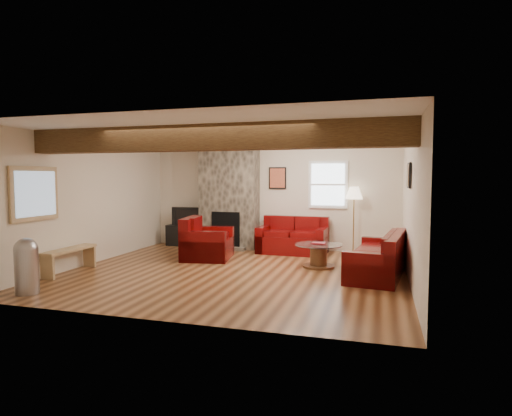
% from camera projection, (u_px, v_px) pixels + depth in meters
% --- Properties ---
extents(room, '(8.00, 8.00, 8.00)m').
position_uv_depth(room, '(234.00, 203.00, 7.67)').
color(room, '#502B15').
rests_on(room, ground).
extents(floor, '(6.00, 6.00, 0.00)m').
position_uv_depth(floor, '(234.00, 272.00, 7.76)').
color(floor, '#502B15').
rests_on(floor, ground).
extents(oak_beam, '(6.00, 0.36, 0.38)m').
position_uv_depth(oak_beam, '(206.00, 138.00, 6.40)').
color(oak_beam, '#311B0E').
rests_on(oak_beam, room).
extents(chimney_breast, '(1.40, 0.67, 2.50)m').
position_uv_depth(chimney_breast, '(229.00, 198.00, 10.34)').
color(chimney_breast, '#37322A').
rests_on(chimney_breast, floor).
extents(back_window, '(0.90, 0.08, 1.10)m').
position_uv_depth(back_window, '(328.00, 185.00, 9.87)').
color(back_window, white).
rests_on(back_window, room).
extents(hatch_window, '(0.08, 1.00, 0.90)m').
position_uv_depth(hatch_window, '(35.00, 194.00, 7.05)').
color(hatch_window, tan).
rests_on(hatch_window, room).
extents(ceiling_dome, '(0.40, 0.40, 0.18)m').
position_uv_depth(ceiling_dome, '(294.00, 140.00, 8.20)').
color(ceiling_dome, '#EFDFCB').
rests_on(ceiling_dome, room).
extents(artwork_back, '(0.42, 0.06, 0.52)m').
position_uv_depth(artwork_back, '(277.00, 178.00, 10.19)').
color(artwork_back, black).
rests_on(artwork_back, room).
extents(artwork_right, '(0.06, 0.55, 0.42)m').
position_uv_depth(artwork_right, '(408.00, 175.00, 7.09)').
color(artwork_right, black).
rests_on(artwork_right, room).
extents(sofa_three, '(1.06, 2.04, 0.75)m').
position_uv_depth(sofa_three, '(377.00, 254.00, 7.45)').
color(sofa_three, '#450604').
rests_on(sofa_three, floor).
extents(loveseat, '(1.55, 0.92, 0.81)m').
position_uv_depth(loveseat, '(293.00, 235.00, 9.69)').
color(loveseat, '#450604').
rests_on(loveseat, floor).
extents(armchair_red, '(1.11, 1.22, 0.87)m').
position_uv_depth(armchair_red, '(208.00, 238.00, 9.02)').
color(armchair_red, '#450604').
rests_on(armchair_red, floor).
extents(coffee_table, '(0.91, 0.91, 0.47)m').
position_uv_depth(coffee_table, '(319.00, 256.00, 8.18)').
color(coffee_table, '#432615').
rests_on(coffee_table, floor).
extents(tv_cabinet, '(1.04, 0.42, 0.52)m').
position_uv_depth(tv_cabinet, '(188.00, 235.00, 10.76)').
color(tv_cabinet, black).
rests_on(tv_cabinet, floor).
extents(television, '(0.79, 0.10, 0.45)m').
position_uv_depth(television, '(188.00, 216.00, 10.72)').
color(television, black).
rests_on(television, tv_cabinet).
extents(floor_lamp, '(0.39, 0.39, 1.50)m').
position_uv_depth(floor_lamp, '(354.00, 197.00, 9.56)').
color(floor_lamp, tan).
rests_on(floor_lamp, floor).
extents(pine_bench, '(0.27, 1.18, 0.44)m').
position_uv_depth(pine_bench, '(70.00, 261.00, 7.69)').
color(pine_bench, tan).
rests_on(pine_bench, floor).
extents(pedal_bin, '(0.37, 0.37, 0.83)m').
position_uv_depth(pedal_bin, '(27.00, 266.00, 6.30)').
color(pedal_bin, '#9E9FA3').
rests_on(pedal_bin, floor).
extents(coal_bucket, '(0.32, 0.32, 0.30)m').
position_uv_depth(coal_bucket, '(216.00, 245.00, 9.89)').
color(coal_bucket, slate).
rests_on(coal_bucket, floor).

